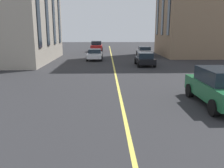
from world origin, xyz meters
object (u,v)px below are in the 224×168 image
(car_green_trailing, at_px, (220,87))
(car_black_mid, at_px, (145,59))
(car_white_parked_b, at_px, (144,51))
(car_white_oncoming, at_px, (95,54))
(car_red_near, at_px, (97,46))

(car_green_trailing, xyz_separation_m, car_black_mid, (13.91, 1.52, -0.27))
(car_green_trailing, distance_m, car_white_parked_b, 24.04)
(car_black_mid, bearing_deg, car_white_oncoming, 46.34)
(car_white_parked_b, bearing_deg, car_red_near, 44.74)
(car_black_mid, bearing_deg, car_green_trailing, -173.76)
(car_white_parked_b, relative_size, car_red_near, 0.94)
(car_white_parked_b, distance_m, car_black_mid, 10.24)
(car_black_mid, relative_size, car_red_near, 0.83)
(car_green_trailing, relative_size, car_white_oncoming, 1.07)
(car_white_parked_b, relative_size, car_black_mid, 1.13)
(car_white_oncoming, xyz_separation_m, car_red_near, (12.21, 0.24, 0.27))
(car_green_trailing, xyz_separation_m, car_white_oncoming, (19.31, 7.17, -0.27))
(car_white_parked_b, bearing_deg, car_black_mid, 171.46)
(car_white_parked_b, height_order, car_red_near, car_red_near)
(car_white_oncoming, relative_size, car_red_near, 0.94)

